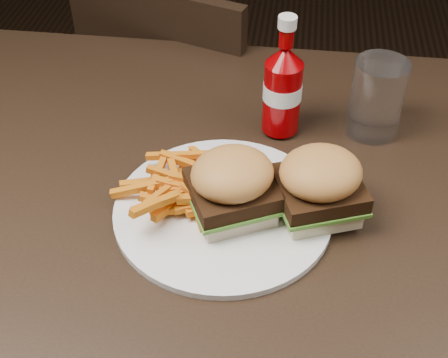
# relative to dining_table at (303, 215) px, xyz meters

# --- Properties ---
(dining_table) EXTENTS (1.20, 0.80, 0.04)m
(dining_table) POSITION_rel_dining_table_xyz_m (0.00, 0.00, 0.00)
(dining_table) COLOR black
(dining_table) RESTS_ON ground
(chair_far) EXTENTS (0.48, 0.48, 0.04)m
(chair_far) POSITION_rel_dining_table_xyz_m (-0.24, 0.59, -0.30)
(chair_far) COLOR black
(chair_far) RESTS_ON ground
(plate) EXTENTS (0.28, 0.28, 0.01)m
(plate) POSITION_rel_dining_table_xyz_m (-0.10, -0.03, 0.03)
(plate) COLOR white
(plate) RESTS_ON dining_table
(sandwich_half_a) EXTENTS (0.12, 0.12, 0.02)m
(sandwich_half_a) POSITION_rel_dining_table_xyz_m (-0.09, -0.04, 0.04)
(sandwich_half_a) COLOR beige
(sandwich_half_a) RESTS_ON plate
(sandwich_half_b) EXTENTS (0.12, 0.11, 0.02)m
(sandwich_half_b) POSITION_rel_dining_table_xyz_m (0.01, -0.02, 0.04)
(sandwich_half_b) COLOR beige
(sandwich_half_b) RESTS_ON plate
(fries_pile) EXTENTS (0.13, 0.13, 0.05)m
(fries_pile) POSITION_rel_dining_table_xyz_m (-0.16, -0.02, 0.05)
(fries_pile) COLOR #D5551F
(fries_pile) RESTS_ON plate
(ketchup_bottle) EXTENTS (0.07, 0.07, 0.11)m
(ketchup_bottle) POSITION_rel_dining_table_xyz_m (-0.04, 0.16, 0.08)
(ketchup_bottle) COLOR #870003
(ketchup_bottle) RESTS_ON dining_table
(tumbler) EXTENTS (0.10, 0.10, 0.12)m
(tumbler) POSITION_rel_dining_table_xyz_m (0.09, 0.17, 0.08)
(tumbler) COLOR white
(tumbler) RESTS_ON dining_table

